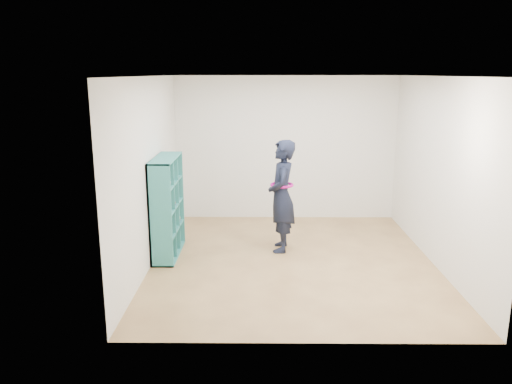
{
  "coord_description": "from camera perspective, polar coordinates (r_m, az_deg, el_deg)",
  "views": [
    {
      "loc": [
        -0.47,
        -6.76,
        2.65
      ],
      "look_at": [
        -0.53,
        0.3,
        0.95
      ],
      "focal_mm": 35.0,
      "sensor_mm": 36.0,
      "label": 1
    }
  ],
  "objects": [
    {
      "name": "wall_left",
      "position": [
        7.06,
        -12.07,
        2.21
      ],
      "size": [
        0.02,
        4.5,
        2.6
      ],
      "primitive_type": "cube",
      "color": "silver",
      "rests_on": "floor"
    },
    {
      "name": "wall_back",
      "position": [
        9.13,
        3.42,
        4.98
      ],
      "size": [
        4.0,
        0.02,
        2.6
      ],
      "primitive_type": "cube",
      "color": "silver",
      "rests_on": "floor"
    },
    {
      "name": "bookshelf",
      "position": [
        7.43,
        -10.31,
        -1.83
      ],
      "size": [
        0.32,
        1.1,
        1.47
      ],
      "color": "teal",
      "rests_on": "floor"
    },
    {
      "name": "smartphone",
      "position": [
        7.52,
        1.88,
        0.51
      ],
      "size": [
        0.01,
        0.08,
        0.12
      ],
      "rotation": [
        0.26,
        0.0,
        -0.0
      ],
      "color": "silver",
      "rests_on": "person"
    },
    {
      "name": "person",
      "position": [
        7.47,
        2.95,
        -0.46
      ],
      "size": [
        0.43,
        0.63,
        1.69
      ],
      "rotation": [
        0.0,
        0.0,
        -1.62
      ],
      "color": "black",
      "rests_on": "floor"
    },
    {
      "name": "wall_front",
      "position": [
        4.73,
        6.13,
        -3.11
      ],
      "size": [
        4.0,
        0.02,
        2.6
      ],
      "primitive_type": "cube",
      "color": "silver",
      "rests_on": "floor"
    },
    {
      "name": "wall_right",
      "position": [
        7.32,
        20.17,
        2.06
      ],
      "size": [
        0.02,
        4.5,
        2.6
      ],
      "primitive_type": "cube",
      "color": "silver",
      "rests_on": "floor"
    },
    {
      "name": "ceiling",
      "position": [
        6.78,
        4.55,
        13.06
      ],
      "size": [
        4.5,
        4.5,
        0.0
      ],
      "primitive_type": "plane",
      "color": "white",
      "rests_on": "wall_back"
    },
    {
      "name": "floor",
      "position": [
        7.28,
        4.17,
        -7.87
      ],
      "size": [
        4.5,
        4.5,
        0.0
      ],
      "primitive_type": "plane",
      "color": "olive",
      "rests_on": "ground"
    }
  ]
}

